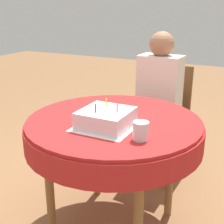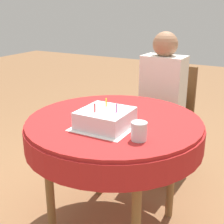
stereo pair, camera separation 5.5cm
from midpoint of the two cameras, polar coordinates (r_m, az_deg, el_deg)
dining_table at (r=1.82m, az=-0.53°, el=-3.96°), size 1.02×1.02×0.74m
chair at (r=2.63m, az=8.41°, el=-0.49°), size 0.46×0.46×0.89m
person at (r=2.48m, az=7.83°, el=3.42°), size 0.34×0.30×1.18m
napkin at (r=1.68m, az=-2.06°, el=-2.65°), size 0.31×0.31×0.00m
birthday_cake at (r=1.66m, az=-2.08°, el=-1.14°), size 0.26×0.26×0.14m
drinking_glass at (r=1.51m, az=4.24°, el=-3.46°), size 0.08×0.08×0.09m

